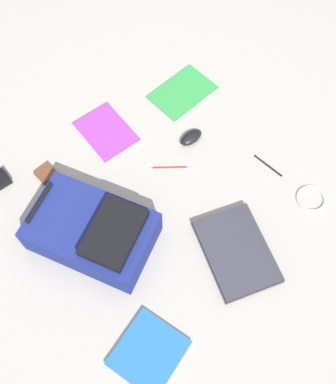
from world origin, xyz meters
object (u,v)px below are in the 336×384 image
object	(u,v)px
backpack	(94,232)
pen_black	(170,167)
book_red	(149,353)
pen_blue	(268,165)
earbud_pouch	(46,174)
computer_mouse	(191,137)
book_comic	(106,132)
cable_coil	(311,198)
laptop	(236,251)
book_manual	(183,93)

from	to	relation	value
backpack	pen_black	bearing A→B (deg)	98.33
book_red	pen_blue	xyz separation A→B (m)	(-0.26, 0.85, -0.00)
backpack	book_red	world-z (taller)	backpack
book_red	earbud_pouch	distance (m)	0.82
computer_mouse	book_red	bearing A→B (deg)	-51.31
backpack	book_red	size ratio (longest dim) A/B	1.90
book_comic	computer_mouse	size ratio (longest dim) A/B	2.44
backpack	cable_coil	world-z (taller)	backpack
laptop	computer_mouse	world-z (taller)	computer_mouse
book_comic	computer_mouse	world-z (taller)	computer_mouse
cable_coil	pen_black	xyz separation A→B (m)	(-0.48, -0.34, -0.00)
book_comic	computer_mouse	distance (m)	0.36
computer_mouse	earbud_pouch	size ratio (longest dim) A/B	1.48
pen_blue	cable_coil	bearing A→B (deg)	5.26
backpack	cable_coil	size ratio (longest dim) A/B	4.41
computer_mouse	cable_coil	bearing A→B (deg)	18.56
backpack	book_manual	xyz separation A→B (m)	(-0.32, 0.71, -0.07)
backpack	earbud_pouch	xyz separation A→B (m)	(-0.36, 0.01, -0.07)
pen_black	earbud_pouch	xyz separation A→B (m)	(-0.30, -0.41, 0.01)
book_manual	earbud_pouch	size ratio (longest dim) A/B	3.99
pen_blue	earbud_pouch	world-z (taller)	earbud_pouch
book_comic	cable_coil	size ratio (longest dim) A/B	2.19
pen_blue	book_manual	bearing A→B (deg)	-177.47
computer_mouse	pen_blue	world-z (taller)	computer_mouse
laptop	earbud_pouch	size ratio (longest dim) A/B	5.46
backpack	computer_mouse	world-z (taller)	backpack
book_comic	pen_black	xyz separation A→B (m)	(0.30, 0.10, -0.01)
cable_coil	book_comic	bearing A→B (deg)	-150.80
pen_blue	pen_black	bearing A→B (deg)	-129.13
book_red	book_manual	bearing A→B (deg)	133.09
cable_coil	pen_black	size ratio (longest dim) A/B	0.85
pen_black	laptop	bearing A→B (deg)	-6.30
pen_black	computer_mouse	bearing A→B (deg)	105.92
book_comic	pen_black	bearing A→B (deg)	18.00
pen_black	pen_blue	world-z (taller)	same
cable_coil	earbud_pouch	bearing A→B (deg)	-136.09
laptop	book_comic	bearing A→B (deg)	-176.22
book_red	cable_coil	size ratio (longest dim) A/B	2.32
computer_mouse	pen_blue	size ratio (longest dim) A/B	0.73
computer_mouse	pen_blue	xyz separation A→B (m)	(0.30, 0.16, -0.01)
book_red	pen_blue	world-z (taller)	book_red
book_manual	pen_black	distance (m)	0.39
backpack	book_manual	size ratio (longest dim) A/B	1.83
book_comic	earbud_pouch	size ratio (longest dim) A/B	3.62
laptop	book_red	bearing A→B (deg)	-81.89
laptop	pen_black	size ratio (longest dim) A/B	2.79
book_manual	cable_coil	bearing A→B (deg)	3.34
computer_mouse	pen_blue	bearing A→B (deg)	27.32
laptop	earbud_pouch	world-z (taller)	laptop
earbud_pouch	book_red	bearing A→B (deg)	-8.37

